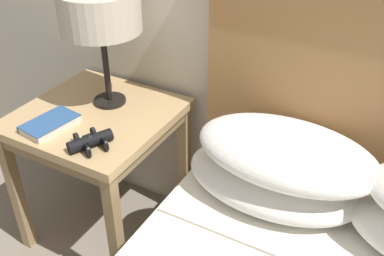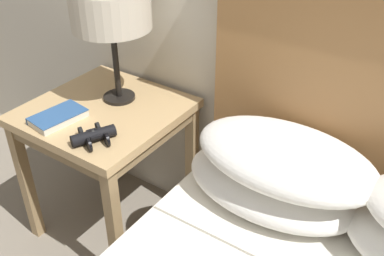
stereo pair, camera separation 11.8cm
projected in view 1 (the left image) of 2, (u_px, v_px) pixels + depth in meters
The scene contains 4 objects.
nightstand at pixel (98, 130), 1.81m from camera, with size 0.58×0.58×0.63m.
table_lamp at pixel (100, 13), 1.63m from camera, with size 0.30×0.30×0.45m.
book_on_nightstand at pixel (50, 124), 1.67m from camera, with size 0.15×0.22×0.03m.
binoculars_pair at pixel (91, 141), 1.56m from camera, with size 0.16×0.16×0.05m.
Camera 1 is at (0.53, -0.54, 1.54)m, focal length 42.00 mm.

